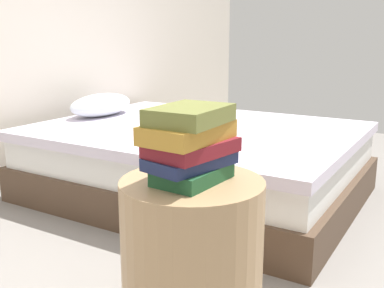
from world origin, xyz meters
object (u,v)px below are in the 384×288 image
object	(u,v)px
book_maroon	(190,148)
book_olive	(190,115)
book_ochre	(188,132)
book_navy	(191,161)
bed	(194,160)
book_forest	(193,174)
side_table	(192,263)

from	to	relation	value
book_maroon	book_olive	world-z (taller)	book_olive
book_ochre	book_navy	bearing A→B (deg)	-79.11
bed	book_forest	xyz separation A→B (m)	(-1.24, -0.86, 0.37)
bed	side_table	size ratio (longest dim) A/B	3.67
side_table	book_ochre	xyz separation A→B (m)	(-0.01, 0.01, 0.45)
bed	side_table	world-z (taller)	bed
bed	book_navy	size ratio (longest dim) A/B	7.49
side_table	book_navy	world-z (taller)	book_navy
side_table	book_ochre	bearing A→B (deg)	140.09
bed	side_table	distance (m)	1.50
book_forest	book_maroon	world-z (taller)	book_maroon
book_maroon	book_ochre	size ratio (longest dim) A/B	0.94
side_table	book_navy	distance (m)	0.35
book_forest	side_table	bearing A→B (deg)	51.02
bed	book_olive	world-z (taller)	book_olive
side_table	book_ochre	world-z (taller)	book_ochre
book_navy	book_maroon	world-z (taller)	book_maroon
book_olive	bed	bearing A→B (deg)	29.23
side_table	book_olive	bearing A→B (deg)	-179.78
book_navy	book_olive	bearing A→B (deg)	159.77
book_maroon	book_navy	bearing A→B (deg)	-130.92
side_table	book_forest	size ratio (longest dim) A/B	2.34
bed	book_maroon	distance (m)	1.57
book_forest	book_navy	world-z (taller)	book_navy
book_forest	bed	bearing A→B (deg)	34.26
book_olive	book_maroon	bearing A→B (deg)	23.45
book_olive	book_forest	bearing A→B (deg)	-54.61
bed	side_table	bearing A→B (deg)	-149.61
book_maroon	book_ochre	distance (m)	0.05
bed	book_forest	bearing A→B (deg)	-149.52
bed	book_olive	bearing A→B (deg)	-149.83
book_forest	book_olive	world-z (taller)	book_olive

